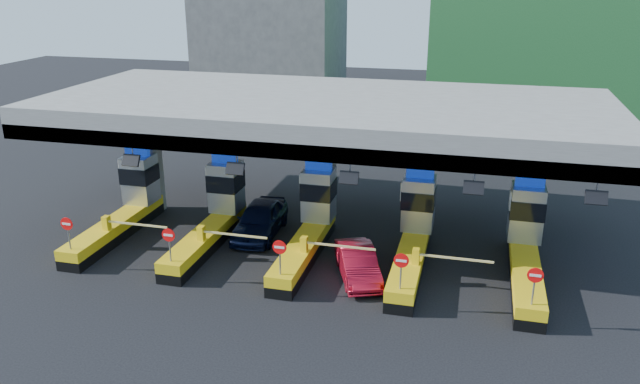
# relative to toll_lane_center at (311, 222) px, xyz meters

# --- Properties ---
(ground) EXTENTS (120.00, 120.00, 0.00)m
(ground) POSITION_rel_toll_lane_center_xyz_m (-0.00, -0.28, -1.40)
(ground) COLOR black
(ground) RESTS_ON ground
(toll_canopy) EXTENTS (28.00, 12.09, 7.00)m
(toll_canopy) POSITION_rel_toll_lane_center_xyz_m (-0.00, 2.59, 4.74)
(toll_canopy) COLOR slate
(toll_canopy) RESTS_ON ground
(toll_lane_far_left) EXTENTS (4.43, 8.00, 4.16)m
(toll_lane_far_left) POSITION_rel_toll_lane_center_xyz_m (-10.00, 0.00, 0.00)
(toll_lane_far_left) COLOR black
(toll_lane_far_left) RESTS_ON ground
(toll_lane_left) EXTENTS (4.43, 8.00, 4.16)m
(toll_lane_left) POSITION_rel_toll_lane_center_xyz_m (-5.00, 0.00, 0.00)
(toll_lane_left) COLOR black
(toll_lane_left) RESTS_ON ground
(toll_lane_center) EXTENTS (4.43, 8.00, 4.16)m
(toll_lane_center) POSITION_rel_toll_lane_center_xyz_m (0.00, 0.00, 0.00)
(toll_lane_center) COLOR black
(toll_lane_center) RESTS_ON ground
(toll_lane_right) EXTENTS (4.43, 8.00, 4.16)m
(toll_lane_right) POSITION_rel_toll_lane_center_xyz_m (5.00, 0.00, 0.00)
(toll_lane_right) COLOR black
(toll_lane_right) RESTS_ON ground
(toll_lane_far_right) EXTENTS (4.43, 8.00, 4.16)m
(toll_lane_far_right) POSITION_rel_toll_lane_center_xyz_m (10.00, 0.00, 0.00)
(toll_lane_far_right) COLOR black
(toll_lane_far_right) RESTS_ON ground
(bg_building_concrete) EXTENTS (14.00, 10.00, 18.00)m
(bg_building_concrete) POSITION_rel_toll_lane_center_xyz_m (-14.00, 35.72, 7.60)
(bg_building_concrete) COLOR #4C4C49
(bg_building_concrete) RESTS_ON ground
(van) EXTENTS (2.31, 5.18, 1.73)m
(van) POSITION_rel_toll_lane_center_xyz_m (-2.98, 0.97, -0.53)
(van) COLOR black
(van) RESTS_ON ground
(red_car) EXTENTS (2.96, 4.54, 1.41)m
(red_car) POSITION_rel_toll_lane_center_xyz_m (2.82, -2.48, -0.69)
(red_car) COLOR maroon
(red_car) RESTS_ON ground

